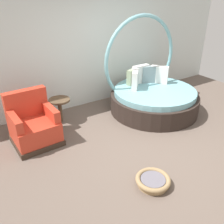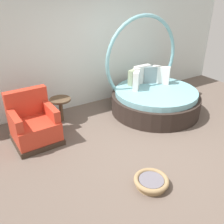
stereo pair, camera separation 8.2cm
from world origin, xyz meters
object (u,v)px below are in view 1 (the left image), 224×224
(pet_basket, at_px, (153,181))
(side_table, at_px, (59,103))
(round_daybed, at_px, (152,94))
(red_armchair, at_px, (34,126))

(pet_basket, height_order, side_table, side_table)
(round_daybed, relative_size, side_table, 4.01)
(round_daybed, bearing_deg, pet_basket, -130.23)
(pet_basket, bearing_deg, red_armchair, 117.69)
(pet_basket, xyz_separation_m, side_table, (-0.39, 2.51, 0.35))
(pet_basket, bearing_deg, side_table, 98.75)
(round_daybed, bearing_deg, side_table, 163.76)
(round_daybed, bearing_deg, red_armchair, 177.22)
(red_armchair, distance_m, pet_basket, 2.33)
(pet_basket, relative_size, side_table, 0.98)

